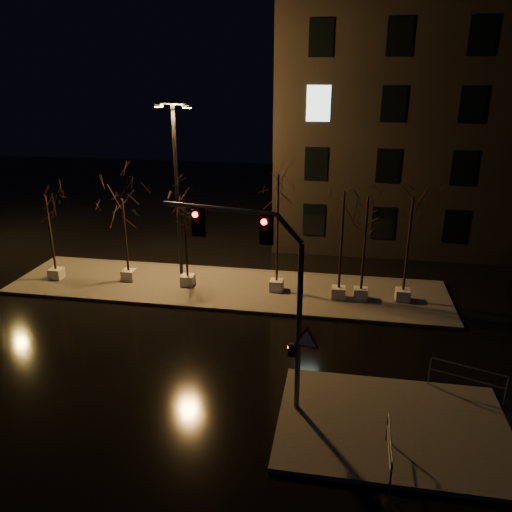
# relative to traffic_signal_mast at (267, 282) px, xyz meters

# --- Properties ---
(ground) EXTENTS (90.00, 90.00, 0.00)m
(ground) POSITION_rel_traffic_signal_mast_xyz_m (-3.48, 2.96, -4.35)
(ground) COLOR black
(ground) RESTS_ON ground
(median) EXTENTS (22.00, 5.00, 0.15)m
(median) POSITION_rel_traffic_signal_mast_xyz_m (-3.48, 8.96, -4.28)
(median) COLOR #4D4A45
(median) RESTS_ON ground
(sidewalk_corner) EXTENTS (7.00, 5.00, 0.15)m
(sidewalk_corner) POSITION_rel_traffic_signal_mast_xyz_m (4.02, -0.54, -4.28)
(sidewalk_corner) COLOR #4D4A45
(sidewalk_corner) RESTS_ON ground
(building) EXTENTS (25.00, 12.00, 15.00)m
(building) POSITION_rel_traffic_signal_mast_xyz_m (10.52, 20.96, 3.15)
(building) COLOR black
(building) RESTS_ON ground
(tree_0) EXTENTS (1.80, 1.80, 4.58)m
(tree_0) POSITION_rel_traffic_signal_mast_xyz_m (-12.50, 8.45, -0.73)
(tree_0) COLOR beige
(tree_0) RESTS_ON median
(tree_1) EXTENTS (1.80, 1.80, 4.44)m
(tree_1) POSITION_rel_traffic_signal_mast_xyz_m (-8.65, 8.92, -0.83)
(tree_1) COLOR beige
(tree_1) RESTS_ON median
(tree_2) EXTENTS (1.80, 1.80, 4.77)m
(tree_2) POSITION_rel_traffic_signal_mast_xyz_m (-5.40, 8.76, -0.58)
(tree_2) COLOR beige
(tree_2) RESTS_ON median
(tree_3) EXTENTS (1.80, 1.80, 5.96)m
(tree_3) POSITION_rel_traffic_signal_mast_xyz_m (-0.87, 8.91, 0.32)
(tree_3) COLOR beige
(tree_3) RESTS_ON median
(tree_4) EXTENTS (1.80, 1.80, 5.35)m
(tree_4) POSITION_rel_traffic_signal_mast_xyz_m (2.18, 8.52, -0.14)
(tree_4) COLOR beige
(tree_4) RESTS_ON median
(tree_5) EXTENTS (1.80, 1.80, 5.16)m
(tree_5) POSITION_rel_traffic_signal_mast_xyz_m (3.23, 8.56, -0.28)
(tree_5) COLOR beige
(tree_5) RESTS_ON median
(tree_6) EXTENTS (1.80, 1.80, 5.17)m
(tree_6) POSITION_rel_traffic_signal_mast_xyz_m (5.19, 8.80, -0.27)
(tree_6) COLOR beige
(tree_6) RESTS_ON median
(traffic_signal_mast) EXTENTS (5.14, 1.14, 6.40)m
(traffic_signal_mast) POSITION_rel_traffic_signal_mast_xyz_m (0.00, 0.00, 0.00)
(traffic_signal_mast) COLOR #505257
(traffic_signal_mast) RESTS_ON sidewalk_corner
(streetlight_main) EXTENTS (2.15, 0.98, 8.85)m
(streetlight_main) POSITION_rel_traffic_signal_mast_xyz_m (-6.25, 10.30, 0.90)
(streetlight_main) COLOR black
(streetlight_main) RESTS_ON median
(guard_rail_a) EXTENTS (2.31, 0.87, 1.06)m
(guard_rail_a) POSITION_rel_traffic_signal_mast_xyz_m (6.52, 1.46, -3.51)
(guard_rail_a) COLOR #505257
(guard_rail_a) RESTS_ON sidewalk_corner
(guard_rail_b) EXTENTS (0.10, 2.02, 0.96)m
(guard_rail_b) POSITION_rel_traffic_signal_mast_xyz_m (3.73, -2.32, -3.58)
(guard_rail_b) COLOR #505257
(guard_rail_b) RESTS_ON sidewalk_corner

